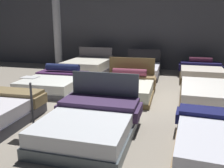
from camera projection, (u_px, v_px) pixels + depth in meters
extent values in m
cube|color=gray|center=(124.00, 97.00, 6.70)|extent=(18.00, 18.00, 0.02)
cube|color=#47474C|center=(148.00, 30.00, 10.60)|extent=(18.00, 0.06, 3.50)
cube|color=olive|center=(10.00, 92.00, 5.35)|extent=(1.46, 0.59, 0.07)
cube|color=olive|center=(40.00, 100.00, 5.22)|extent=(0.10, 0.53, 0.22)
cube|color=#4F5A5F|center=(89.00, 133.00, 4.23)|extent=(1.55, 1.99, 0.19)
cube|color=silver|center=(89.00, 121.00, 4.18)|extent=(1.49, 1.93, 0.24)
cube|color=#4F5A5F|center=(105.00, 96.00, 5.05)|extent=(1.43, 0.06, 1.00)
cube|color=#432F53|center=(100.00, 102.00, 4.71)|extent=(1.51, 0.71, 0.09)
cube|color=#432F53|center=(64.00, 105.00, 4.94)|extent=(0.10, 0.69, 0.20)
cube|color=#432F53|center=(138.00, 112.00, 4.55)|extent=(0.10, 0.69, 0.20)
cube|color=navy|center=(178.00, 115.00, 4.46)|extent=(0.10, 0.47, 0.18)
cube|color=#58585C|center=(54.00, 88.00, 7.36)|extent=(1.74, 2.11, 0.13)
cube|color=white|center=(54.00, 82.00, 7.32)|extent=(1.68, 2.05, 0.26)
cube|color=#482450|center=(63.00, 73.00, 7.91)|extent=(1.66, 0.71, 0.05)
cube|color=#482450|center=(41.00, 76.00, 8.14)|extent=(0.08, 0.64, 0.27)
cube|color=#482450|center=(86.00, 79.00, 7.77)|extent=(0.08, 0.64, 0.27)
cylinder|color=navy|center=(63.00, 67.00, 7.89)|extent=(1.16, 0.28, 0.23)
cube|color=brown|center=(125.00, 94.00, 6.70)|extent=(1.59, 2.03, 0.12)
cube|color=silver|center=(126.00, 87.00, 6.66)|extent=(1.53, 1.97, 0.28)
cube|color=brown|center=(132.00, 73.00, 7.53)|extent=(1.44, 0.09, 0.97)
cube|color=olive|center=(130.00, 76.00, 7.32)|extent=(1.52, 0.48, 0.05)
cube|color=olive|center=(106.00, 80.00, 7.53)|extent=(0.07, 0.43, 0.26)
cube|color=olive|center=(155.00, 83.00, 7.18)|extent=(0.07, 0.43, 0.26)
cylinder|color=brown|center=(130.00, 72.00, 7.17)|extent=(1.03, 0.25, 0.21)
cube|color=brown|center=(209.00, 99.00, 6.17)|extent=(1.49, 2.16, 0.19)
cube|color=white|center=(210.00, 91.00, 6.12)|extent=(1.43, 2.10, 0.24)
cube|color=#575155|center=(88.00, 71.00, 9.83)|extent=(1.67, 2.08, 0.22)
cube|color=silver|center=(87.00, 64.00, 9.76)|extent=(1.60, 2.02, 0.34)
cube|color=#575155|center=(95.00, 58.00, 10.70)|extent=(1.54, 0.06, 0.99)
cube|color=black|center=(140.00, 74.00, 9.36)|extent=(1.54, 2.04, 0.14)
cube|color=silver|center=(140.00, 69.00, 9.31)|extent=(1.47, 1.98, 0.28)
cube|color=black|center=(144.00, 61.00, 10.20)|extent=(1.39, 0.08, 0.96)
cube|color=brown|center=(201.00, 77.00, 8.72)|extent=(1.51, 1.99, 0.22)
cube|color=silver|center=(201.00, 71.00, 8.66)|extent=(1.45, 1.92, 0.25)
cube|color=#191542|center=(200.00, 63.00, 9.23)|extent=(1.48, 0.62, 0.09)
cube|color=#191542|center=(180.00, 67.00, 9.47)|extent=(0.09, 0.61, 0.25)
cube|color=#191542|center=(221.00, 68.00, 9.08)|extent=(0.09, 0.61, 0.25)
cylinder|color=#61273D|center=(201.00, 60.00, 9.26)|extent=(0.84, 0.23, 0.22)
cylinder|color=#3F3F44|center=(34.00, 132.00, 4.46)|extent=(0.24, 0.24, 0.02)
cylinder|color=#3F3F44|center=(32.00, 108.00, 4.35)|extent=(0.04, 0.04, 0.96)
cube|color=white|center=(30.00, 77.00, 4.21)|extent=(0.28, 0.20, 0.01)
cylinder|color=silver|center=(57.00, 30.00, 10.86)|extent=(0.34, 0.34, 3.50)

